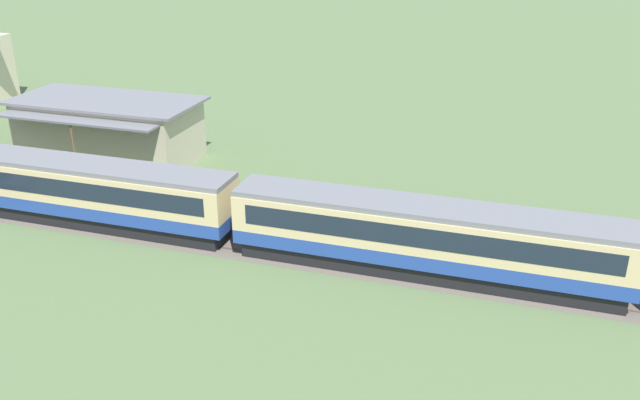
# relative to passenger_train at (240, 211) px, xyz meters

# --- Properties ---
(ground_plane) EXTENTS (600.00, 600.00, 0.00)m
(ground_plane) POSITION_rel_passenger_train_xyz_m (7.41, 0.87, -2.21)
(ground_plane) COLOR #566B42
(passenger_train) EXTENTS (86.73, 3.08, 3.98)m
(passenger_train) POSITION_rel_passenger_train_xyz_m (0.00, 0.00, 0.00)
(passenger_train) COLOR #234293
(passenger_train) RESTS_ON ground_plane
(railway_track) EXTENTS (140.17, 3.60, 0.04)m
(railway_track) POSITION_rel_passenger_train_xyz_m (9.62, -0.00, -2.20)
(railway_track) COLOR #665B51
(railway_track) RESTS_ON ground_plane
(station_building) EXTENTS (14.42, 7.96, 4.75)m
(station_building) POSITION_rel_passenger_train_xyz_m (-15.81, 10.67, 0.20)
(station_building) COLOR #BCB293
(station_building) RESTS_ON ground_plane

